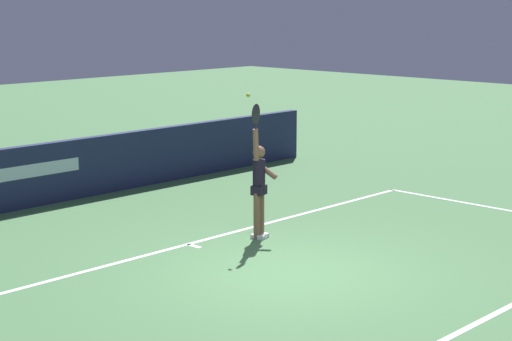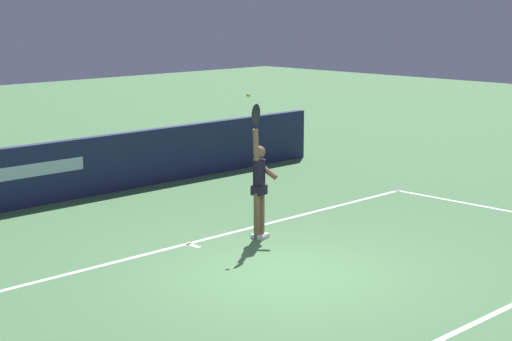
% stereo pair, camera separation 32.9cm
% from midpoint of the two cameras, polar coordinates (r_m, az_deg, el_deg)
% --- Properties ---
extents(ground_plane, '(60.00, 60.00, 0.00)m').
position_cam_midpoint_polar(ground_plane, '(12.94, 1.52, -6.77)').
color(ground_plane, '#487847').
extents(court_lines, '(11.84, 5.40, 0.00)m').
position_cam_midpoint_polar(court_lines, '(12.71, 2.75, -7.10)').
color(court_lines, white).
rests_on(court_lines, ground).
extents(back_wall, '(14.94, 0.20, 1.22)m').
position_cam_midpoint_polar(back_wall, '(17.70, -14.25, -0.22)').
color(back_wall, '#21284F').
rests_on(back_wall, ground).
extents(tennis_player, '(0.49, 0.47, 2.33)m').
position_cam_midpoint_polar(tennis_player, '(14.61, -0.45, -0.85)').
color(tennis_player, brown).
rests_on(tennis_player, ground).
extents(tennis_ball, '(0.07, 0.07, 0.07)m').
position_cam_midpoint_polar(tennis_ball, '(14.31, -1.18, 4.95)').
color(tennis_ball, '#C8E234').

